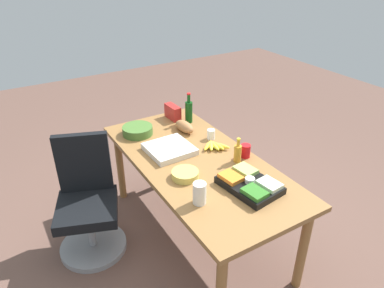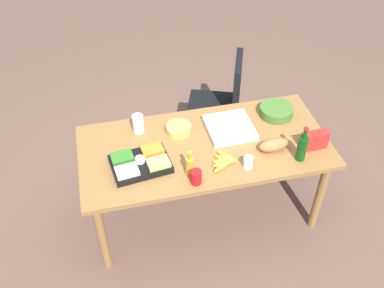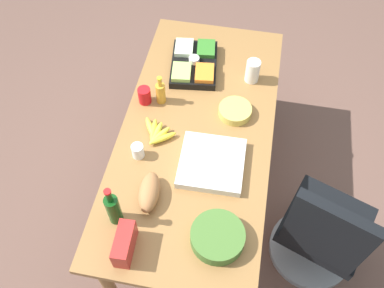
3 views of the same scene
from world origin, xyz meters
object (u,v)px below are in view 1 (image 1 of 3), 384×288
at_px(red_solo_cup, 245,151).
at_px(salad_bowl, 138,130).
at_px(conference_table, 197,169).
at_px(chip_bag_red, 173,112).
at_px(banana_bunch, 214,146).
at_px(wine_bottle, 189,111).
at_px(mayo_jar, 200,193).
at_px(pizza_box, 170,149).
at_px(bread_loaf, 185,127).
at_px(office_chair, 88,209).
at_px(chip_bowl, 185,174).
at_px(dressing_bottle, 238,153).
at_px(veggie_tray, 249,184).
at_px(paper_cup, 211,134).

bearing_deg(red_solo_cup, salad_bowl, -144.46).
xyz_separation_m(conference_table, red_solo_cup, (0.16, 0.36, 0.14)).
distance_m(chip_bag_red, red_solo_cup, 0.97).
xyz_separation_m(salad_bowl, banana_bunch, (0.58, 0.46, -0.01)).
xyz_separation_m(wine_bottle, mayo_jar, (1.12, -0.59, -0.04)).
bearing_deg(mayo_jar, pizza_box, 168.08).
height_order(pizza_box, bread_loaf, bread_loaf).
height_order(conference_table, wine_bottle, wine_bottle).
relative_size(office_chair, red_solo_cup, 9.15).
relative_size(salad_bowl, bread_loaf, 1.15).
bearing_deg(chip_bag_red, wine_bottle, 32.41).
relative_size(chip_bowl, dressing_bottle, 0.98).
relative_size(veggie_tray, chip_bag_red, 2.27).
relative_size(veggie_tray, salad_bowl, 1.65).
distance_m(pizza_box, veggie_tray, 0.79).
height_order(wine_bottle, bread_loaf, wine_bottle).
bearing_deg(salad_bowl, conference_table, 18.81).
distance_m(pizza_box, paper_cup, 0.43).
bearing_deg(banana_bunch, veggie_tray, -10.43).
bearing_deg(mayo_jar, conference_table, 149.57).
xyz_separation_m(chip_bowl, red_solo_cup, (-0.01, 0.57, 0.03)).
bearing_deg(office_chair, conference_table, 66.74).
relative_size(chip_bowl, veggie_tray, 0.45).
distance_m(red_solo_cup, mayo_jar, 0.71).
relative_size(veggie_tray, paper_cup, 5.05).
height_order(banana_bunch, mayo_jar, mayo_jar).
relative_size(red_solo_cup, banana_bunch, 0.49).
xyz_separation_m(pizza_box, chip_bowl, (0.40, -0.08, 0.00)).
bearing_deg(pizza_box, bread_loaf, 129.77).
xyz_separation_m(wine_bottle, veggie_tray, (1.17, -0.19, -0.08)).
height_order(chip_bowl, veggie_tray, veggie_tray).
distance_m(salad_bowl, banana_bunch, 0.74).
xyz_separation_m(pizza_box, wine_bottle, (-0.42, 0.44, 0.09)).
height_order(veggie_tray, chip_bag_red, chip_bag_red).
bearing_deg(chip_bowl, office_chair, -129.67).
distance_m(office_chair, mayo_jar, 1.11).
bearing_deg(chip_bag_red, veggie_tray, -4.16).
bearing_deg(office_chair, red_solo_cup, 66.67).
relative_size(wine_bottle, dressing_bottle, 1.44).
height_order(dressing_bottle, banana_bunch, dressing_bottle).
distance_m(chip_bowl, dressing_bottle, 0.48).
relative_size(pizza_box, paper_cup, 4.00).
bearing_deg(chip_bag_red, dressing_bottle, 3.05).
xyz_separation_m(wine_bottle, chip_bowl, (0.82, -0.52, -0.09)).
bearing_deg(red_solo_cup, veggie_tray, -34.71).
distance_m(office_chair, veggie_tray, 1.37).
bearing_deg(salad_bowl, chip_bowl, 1.36).
distance_m(salad_bowl, paper_cup, 0.67).
relative_size(pizza_box, dressing_bottle, 1.73).
relative_size(banana_bunch, mayo_jar, 1.44).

